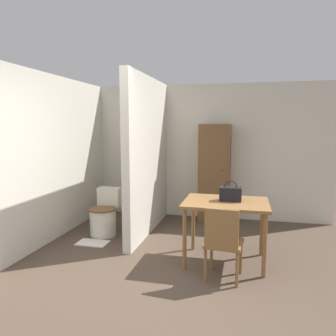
{
  "coord_description": "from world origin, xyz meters",
  "views": [
    {
      "loc": [
        0.89,
        -2.89,
        1.74
      ],
      "look_at": [
        -0.14,
        1.44,
        1.16
      ],
      "focal_mm": 35.0,
      "sensor_mm": 36.0,
      "label": 1
    }
  ],
  "objects_px": {
    "toilet": "(104,216)",
    "handbag": "(231,194)",
    "wooden_chair": "(223,241)",
    "dining_table": "(226,209)",
    "wooden_cabinet": "(215,173)"
  },
  "relations": [
    {
      "from": "toilet",
      "to": "handbag",
      "type": "bearing_deg",
      "value": -17.43
    },
    {
      "from": "wooden_chair",
      "to": "handbag",
      "type": "relative_size",
      "value": 3.13
    },
    {
      "from": "wooden_chair",
      "to": "toilet",
      "type": "relative_size",
      "value": 1.19
    },
    {
      "from": "dining_table",
      "to": "handbag",
      "type": "distance_m",
      "value": 0.2
    },
    {
      "from": "dining_table",
      "to": "handbag",
      "type": "height_order",
      "value": "handbag"
    },
    {
      "from": "handbag",
      "to": "wooden_cabinet",
      "type": "bearing_deg",
      "value": 101.62
    },
    {
      "from": "dining_table",
      "to": "toilet",
      "type": "xyz_separation_m",
      "value": [
        -1.96,
        0.67,
        -0.41
      ]
    },
    {
      "from": "toilet",
      "to": "handbag",
      "type": "height_order",
      "value": "handbag"
    },
    {
      "from": "wooden_chair",
      "to": "toilet",
      "type": "distance_m",
      "value": 2.3
    },
    {
      "from": "dining_table",
      "to": "toilet",
      "type": "bearing_deg",
      "value": 161.2
    },
    {
      "from": "dining_table",
      "to": "wooden_cabinet",
      "type": "relative_size",
      "value": 0.59
    },
    {
      "from": "wooden_chair",
      "to": "wooden_cabinet",
      "type": "xyz_separation_m",
      "value": [
        -0.32,
        2.33,
        0.42
      ]
    },
    {
      "from": "wooden_chair",
      "to": "wooden_cabinet",
      "type": "distance_m",
      "value": 2.39
    },
    {
      "from": "toilet",
      "to": "wooden_cabinet",
      "type": "relative_size",
      "value": 0.41
    },
    {
      "from": "wooden_chair",
      "to": "toilet",
      "type": "xyz_separation_m",
      "value": [
        -1.96,
        1.19,
        -0.17
      ]
    }
  ]
}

